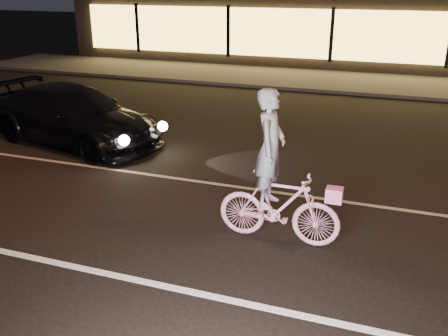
% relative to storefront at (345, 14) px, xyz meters
% --- Properties ---
extents(ground, '(90.00, 90.00, 0.00)m').
position_rel_storefront_xyz_m(ground, '(0.00, -18.97, -2.15)').
color(ground, black).
rests_on(ground, ground).
extents(lane_stripe_near, '(60.00, 0.12, 0.01)m').
position_rel_storefront_xyz_m(lane_stripe_near, '(0.00, -20.47, -2.14)').
color(lane_stripe_near, silver).
rests_on(lane_stripe_near, ground).
extents(lane_stripe_far, '(60.00, 0.10, 0.01)m').
position_rel_storefront_xyz_m(lane_stripe_far, '(0.00, -16.97, -2.14)').
color(lane_stripe_far, gray).
rests_on(lane_stripe_far, ground).
extents(sidewalk, '(30.00, 4.00, 0.12)m').
position_rel_storefront_xyz_m(sidewalk, '(0.00, -5.97, -2.09)').
color(sidewalk, '#383533').
rests_on(sidewalk, ground).
extents(storefront, '(25.40, 8.42, 4.20)m').
position_rel_storefront_xyz_m(storefront, '(0.00, 0.00, 0.00)').
color(storefront, black).
rests_on(storefront, ground).
extents(cyclist, '(1.89, 0.65, 2.38)m').
position_rel_storefront_xyz_m(cyclist, '(1.34, -18.74, -1.30)').
color(cyclist, '#FF397F').
rests_on(cyclist, ground).
extents(sedan, '(5.05, 2.98, 1.37)m').
position_rel_storefront_xyz_m(sedan, '(-4.46, -15.66, -1.46)').
color(sedan, black).
rests_on(sedan, ground).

